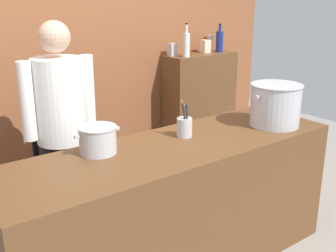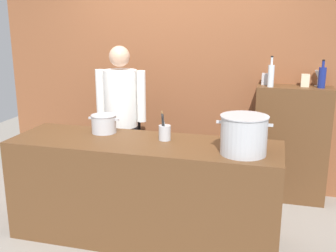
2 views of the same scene
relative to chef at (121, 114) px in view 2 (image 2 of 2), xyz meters
name	(u,v)px [view 2 (image 2 of 2)]	position (x,y,z in m)	size (l,w,h in m)	color
ground_plane	(145,236)	(0.47, -0.67, -0.96)	(8.00, 8.00, 0.00)	gray
brick_back_panel	(182,57)	(0.47, 0.73, 0.54)	(4.40, 0.10, 3.00)	brown
prep_counter	(144,190)	(0.47, -0.67, -0.51)	(2.33, 0.70, 0.90)	brown
bar_cabinet	(291,144)	(1.72, 0.52, -0.34)	(0.76, 0.32, 1.24)	brown
chef	(121,114)	(0.00, 0.00, 0.00)	(0.53, 0.37, 1.66)	black
stockpot_large	(244,135)	(1.32, -0.77, 0.09)	(0.43, 0.37, 0.30)	#B7BABF
stockpot_small	(104,124)	(0.02, -0.49, 0.02)	(0.30, 0.23, 0.17)	#B7BABF
utensil_crock	(165,132)	(0.63, -0.58, 0.01)	(0.10, 0.10, 0.26)	#B7BABF
wine_bottle_clear	(271,75)	(1.47, 0.43, 0.40)	(0.06, 0.06, 0.31)	silver
wine_bottle_cobalt	(322,77)	(1.97, 0.51, 0.39)	(0.07, 0.07, 0.28)	navy
wine_glass_wide	(318,75)	(1.94, 0.62, 0.39)	(0.08, 0.08, 0.16)	silver
spice_tin_cream	(305,80)	(1.81, 0.55, 0.34)	(0.08, 0.08, 0.13)	beige
spice_tin_silver	(265,79)	(1.41, 0.57, 0.34)	(0.07, 0.07, 0.12)	#B2B2B7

